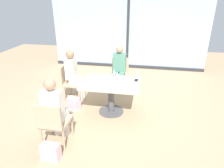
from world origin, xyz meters
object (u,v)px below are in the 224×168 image
wine_glass_3 (109,82)px  wine_glass_4 (118,74)px  cell_phone_on_table (136,80)px  coffee_cup (116,86)px  dining_table_main (111,90)px  wine_glass_0 (138,73)px  person_front_left (55,108)px  wine_glass_1 (108,75)px  person_far_left (74,73)px  handbag_1 (51,152)px  chair_far_left (70,80)px  chair_front_left (53,121)px  handbag_0 (74,104)px  wine_glass_2 (114,72)px  person_near_window (119,67)px  chair_near_window (120,72)px

wine_glass_3 → wine_glass_4: (0.11, 0.45, 0.00)m
cell_phone_on_table → coffee_cup: bearing=-125.8°
dining_table_main → coffee_cup: 0.36m
dining_table_main → wine_glass_0: bearing=30.9°
person_front_left → wine_glass_1: bearing=62.2°
dining_table_main → person_front_left: size_ratio=0.99×
person_far_left → handbag_1: bearing=-80.9°
chair_far_left → coffee_cup: bearing=-30.2°
chair_front_left → handbag_0: bearing=95.3°
coffee_cup → handbag_0: coffee_cup is taller
chair_front_left → wine_glass_1: (0.67, 1.38, 0.37)m
person_far_left → handbag_0: bearing=-74.2°
wine_glass_2 → dining_table_main: bearing=-92.1°
dining_table_main → person_front_left: (-0.76, -1.16, 0.15)m
person_near_window → wine_glass_1: bearing=-95.0°
chair_near_window → person_far_left: (-1.03, -0.77, 0.20)m
wine_glass_3 → handbag_0: (-0.89, 0.25, -0.72)m
chair_front_left → chair_near_window: (0.76, 2.54, 0.00)m
dining_table_main → wine_glass_4: wine_glass_4 is taller
handbag_1 → chair_near_window: bearing=79.5°
wine_glass_4 → coffee_cup: wine_glass_4 is taller
wine_glass_1 → coffee_cup: bearing=-57.5°
chair_front_left → person_far_left: person_far_left is taller
person_front_left → handbag_0: person_front_left is taller
person_near_window → chair_near_window: bearing=90.0°
cell_phone_on_table → wine_glass_2: bearing=175.5°
wine_glass_0 → wine_glass_4: (-0.42, -0.15, 0.00)m
wine_glass_2 → handbag_0: wine_glass_2 is taller
dining_table_main → person_far_left: (-1.03, 0.50, 0.15)m
chair_near_window → chair_front_left: bearing=-106.7°
wine_glass_4 → coffee_cup: (0.02, -0.41, -0.09)m
wine_glass_3 → coffee_cup: size_ratio=2.06×
person_front_left → wine_glass_3: (0.77, 0.88, 0.16)m
chair_near_window → wine_glass_3: bearing=-89.6°
coffee_cup → wine_glass_4: bearing=92.7°
chair_far_left → handbag_1: size_ratio=2.90×
person_far_left → person_near_window: same height
coffee_cup → handbag_0: 1.21m
person_far_left → wine_glass_1: person_far_left is taller
chair_front_left → chair_near_window: same height
chair_front_left → person_far_left: 1.80m
chair_far_left → chair_front_left: same height
chair_far_left → person_near_window: bearing=30.0°
wine_glass_0 → wine_glass_2: size_ratio=1.00×
chair_far_left → wine_glass_3: (1.15, -0.78, 0.37)m
person_far_left → wine_glass_2: person_far_left is taller
person_near_window → wine_glass_2: 0.88m
dining_table_main → wine_glass_1: 0.35m
chair_far_left → chair_near_window: same height
chair_near_window → wine_glass_2: 1.04m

